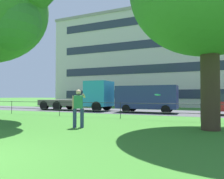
# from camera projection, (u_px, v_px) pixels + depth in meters

# --- Properties ---
(street_strip) EXTENTS (80.00, 6.68, 0.01)m
(street_strip) POSITION_uv_depth(u_px,v_px,m) (148.00, 112.00, 19.45)
(street_strip) COLOR #4C4C51
(street_strip) RESTS_ON ground
(park_fence) EXTENTS (36.82, 0.04, 1.00)m
(park_fence) POSITION_uv_depth(u_px,v_px,m) (120.00, 108.00, 13.72)
(park_fence) COLOR #232328
(park_fence) RESTS_ON ground
(person_thrower) EXTENTS (0.47, 0.86, 1.66)m
(person_thrower) POSITION_uv_depth(u_px,v_px,m) (78.00, 107.00, 9.78)
(person_thrower) COLOR navy
(person_thrower) RESTS_ON ground
(frisbee) EXTENTS (0.32, 0.32, 0.08)m
(frisbee) POSITION_uv_depth(u_px,v_px,m) (158.00, 95.00, 9.86)
(frisbee) COLOR #2DB2C6
(flatbed_truck_far_right) EXTENTS (7.32, 2.47, 2.75)m
(flatbed_truck_far_right) POSITION_uv_depth(u_px,v_px,m) (85.00, 98.00, 21.23)
(flatbed_truck_far_right) COLOR #2D99D1
(flatbed_truck_far_right) RESTS_ON ground
(panel_van_far_left) EXTENTS (5.07, 2.25, 2.24)m
(panel_van_far_left) POSITION_uv_depth(u_px,v_px,m) (147.00, 97.00, 18.72)
(panel_van_far_left) COLOR navy
(panel_van_far_left) RESTS_ON ground
(apartment_building_background) EXTENTS (26.45, 11.79, 13.39)m
(apartment_building_background) POSITION_uv_depth(u_px,v_px,m) (148.00, 62.00, 34.66)
(apartment_building_background) COLOR beige
(apartment_building_background) RESTS_ON ground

